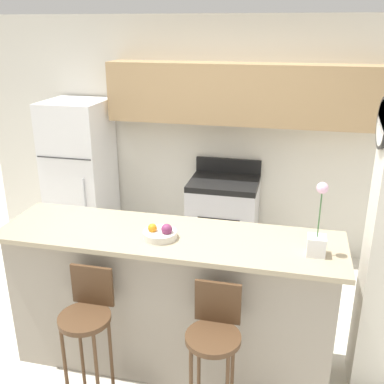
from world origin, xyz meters
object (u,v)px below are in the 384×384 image
refrigerator (81,176)px  trash_bin (121,242)px  bar_stool_right (214,338)px  fruit_bowl (160,233)px  bar_stool_left (87,319)px  stove_range (223,220)px  orchid_vase (317,236)px

refrigerator → trash_bin: refrigerator is taller
bar_stool_right → fruit_bowl: (-0.45, 0.41, 0.47)m
bar_stool_left → fruit_bowl: (0.38, 0.41, 0.47)m
stove_range → bar_stool_right: stove_range is taller
bar_stool_left → trash_bin: bar_stool_left is taller
stove_range → bar_stool_right: bearing=-82.0°
stove_range → bar_stool_left: stove_range is taller
stove_range → bar_stool_left: size_ratio=1.09×
refrigerator → fruit_bowl: bearing=-49.8°
bar_stool_left → orchid_vase: size_ratio=2.04×
bar_stool_right → refrigerator: bearing=131.9°
bar_stool_right → orchid_vase: (0.57, 0.41, 0.56)m
bar_stool_left → bar_stool_right: 0.83m
refrigerator → bar_stool_right: (1.93, -2.16, -0.19)m
stove_range → refrigerator: bearing=-178.6°
orchid_vase → fruit_bowl: bearing=-179.9°
stove_range → trash_bin: stove_range is taller
bar_stool_left → fruit_bowl: size_ratio=4.27×
refrigerator → trash_bin: size_ratio=4.44×
stove_range → fruit_bowl: size_ratio=4.66×
fruit_bowl → trash_bin: size_ratio=0.60×
bar_stool_left → orchid_vase: bearing=16.3°
refrigerator → stove_range: 1.67m
bar_stool_right → orchid_vase: orchid_vase is taller
stove_range → bar_stool_right: (0.31, -2.20, 0.19)m
bar_stool_right → trash_bin: size_ratio=2.58×
refrigerator → bar_stool_right: 2.90m
bar_stool_left → stove_range: bearing=76.5°
fruit_bowl → orchid_vase: bearing=0.1°
refrigerator → trash_bin: bearing=-22.6°
orchid_vase → refrigerator: bearing=145.0°
refrigerator → orchid_vase: 3.07m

